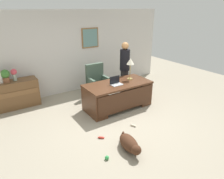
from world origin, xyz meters
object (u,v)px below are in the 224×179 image
at_px(credenza, 11,95).
at_px(dog_toy_bone, 133,125).
at_px(dog_toy_ball, 107,158).
at_px(dog_toy_plush, 101,137).
at_px(person_standing, 125,68).
at_px(laptop, 116,82).
at_px(potted_plant, 5,75).
at_px(vase_empty, 0,78).
at_px(dog_lying, 130,144).
at_px(armchair, 97,83).
at_px(desk, 118,95).
at_px(desk_lamp, 130,63).
at_px(vase_with_flowers, 14,74).

xyz_separation_m(credenza, dog_toy_bone, (2.33, -2.73, -0.38)).
relative_size(dog_toy_ball, dog_toy_plush, 0.53).
relative_size(person_standing, laptop, 5.44).
bearing_deg(potted_plant, vase_empty, 180.00).
xyz_separation_m(dog_lying, dog_toy_plush, (-0.29, 0.67, -0.13)).
height_order(dog_lying, dog_toy_plush, dog_lying).
distance_m(dog_lying, dog_toy_ball, 0.55).
xyz_separation_m(potted_plant, dog_toy_bone, (2.36, -2.73, -0.98)).
height_order(laptop, dog_toy_plush, laptop).
bearing_deg(dog_toy_ball, potted_plant, 109.32).
xyz_separation_m(armchair, dog_toy_plush, (-1.09, -2.10, -0.46)).
relative_size(desk, dog_toy_plush, 12.20).
height_order(potted_plant, dog_toy_ball, potted_plant).
bearing_deg(person_standing, armchair, 162.28).
height_order(desk, potted_plant, potted_plant).
height_order(desk_lamp, potted_plant, desk_lamp).
distance_m(laptop, vase_empty, 3.16).
relative_size(vase_with_flowers, dog_toy_bone, 2.15).
bearing_deg(vase_with_flowers, dog_toy_plush, -66.01).
distance_m(person_standing, dog_lying, 3.10).
height_order(armchair, person_standing, person_standing).
xyz_separation_m(dog_lying, potted_plant, (-1.73, 3.41, 0.85)).
distance_m(armchair, vase_with_flowers, 2.45).
bearing_deg(vase_with_flowers, dog_lying, -66.20).
distance_m(potted_plant, dog_toy_plush, 3.24).
xyz_separation_m(armchair, laptop, (0.01, -1.06, 0.33)).
relative_size(desk, armchair, 1.76).
xyz_separation_m(dog_lying, laptop, (0.81, 1.71, 0.66)).
distance_m(armchair, potted_plant, 2.66).
bearing_deg(desk, dog_lying, -117.85).
bearing_deg(dog_lying, credenza, 116.47).
bearing_deg(dog_toy_plush, laptop, 43.45).
distance_m(laptop, vase_with_flowers, 2.88).
bearing_deg(dog_lying, vase_with_flowers, 113.80).
xyz_separation_m(vase_empty, dog_toy_plush, (1.57, -2.74, -0.93)).
relative_size(vase_with_flowers, dog_toy_ball, 4.22).
relative_size(person_standing, dog_toy_ball, 21.16).
relative_size(credenza, dog_lying, 2.00).
xyz_separation_m(person_standing, dog_toy_bone, (-1.05, -1.81, -0.88)).
xyz_separation_m(dog_lying, dog_toy_bone, (0.64, 0.68, -0.13)).
distance_m(desk, dog_toy_plush, 1.65).
bearing_deg(dog_toy_bone, dog_toy_ball, -150.67).
bearing_deg(potted_plant, dog_toy_plush, -62.23).
bearing_deg(person_standing, desk_lamp, -113.25).
distance_m(desk_lamp, dog_toy_bone, 1.87).
relative_size(dog_lying, dog_toy_plush, 4.92).
relative_size(desk, vase_empty, 6.53).
bearing_deg(vase_empty, dog_toy_plush, -60.16).
bearing_deg(dog_lying, person_standing, 55.90).
height_order(desk, dog_toy_ball, desk).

